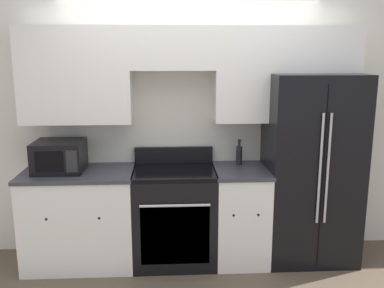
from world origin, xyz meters
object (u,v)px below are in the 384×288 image
(microwave, at_px, (59,156))
(bottle, at_px, (239,155))
(oven_range, at_px, (175,215))
(refrigerator, at_px, (309,167))

(microwave, height_order, bottle, microwave)
(oven_range, distance_m, refrigerator, 1.40)
(oven_range, distance_m, microwave, 1.23)
(refrigerator, xyz_separation_m, microwave, (-2.39, -0.05, 0.15))
(oven_range, height_order, bottle, bottle)
(refrigerator, relative_size, bottle, 7.27)
(oven_range, bearing_deg, bottle, 15.16)
(refrigerator, height_order, bottle, refrigerator)
(oven_range, distance_m, bottle, 0.87)
(microwave, distance_m, bottle, 1.72)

